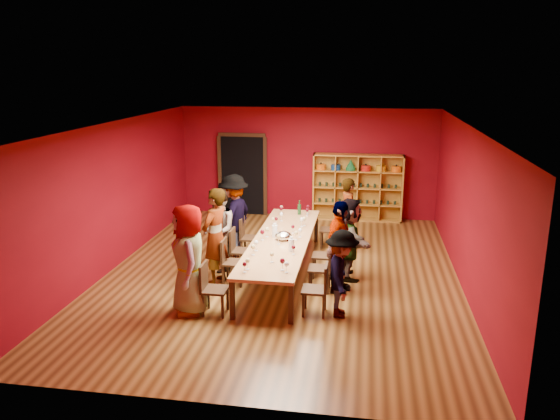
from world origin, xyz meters
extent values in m
cube|color=#553516|center=(0.00, 0.00, -0.01)|extent=(7.10, 9.10, 0.02)
cube|color=#690511|center=(0.00, 4.51, 1.50)|extent=(7.10, 0.02, 3.00)
cube|color=#690511|center=(0.00, -4.51, 1.50)|extent=(7.10, 0.02, 3.00)
cube|color=#690511|center=(-3.51, 0.00, 1.50)|extent=(0.02, 9.10, 3.00)
cube|color=#690511|center=(3.51, 0.00, 1.50)|extent=(0.02, 9.10, 3.00)
cube|color=silver|center=(0.00, 0.00, 3.01)|extent=(7.10, 9.10, 0.02)
cube|color=#B07B49|center=(0.00, 0.00, 0.72)|extent=(1.10, 4.50, 0.06)
cube|color=black|center=(-0.49, -2.17, 0.34)|extent=(0.08, 0.08, 0.69)
cube|color=black|center=(-0.49, 2.17, 0.34)|extent=(0.08, 0.08, 0.69)
cube|color=black|center=(0.49, -2.17, 0.34)|extent=(0.08, 0.08, 0.69)
cube|color=black|center=(0.49, 2.17, 0.34)|extent=(0.08, 0.08, 0.69)
cube|color=black|center=(-1.80, 4.44, 1.10)|extent=(1.20, 0.14, 2.20)
cube|color=black|center=(-1.80, 4.37, 2.25)|extent=(1.32, 0.06, 0.10)
cube|color=black|center=(-2.45, 4.37, 1.10)|extent=(0.10, 0.06, 2.20)
cube|color=black|center=(-1.15, 4.37, 1.10)|extent=(0.10, 0.06, 2.20)
cube|color=#B67E29|center=(0.22, 4.28, 0.90)|extent=(0.04, 0.40, 1.80)
cube|color=#B67E29|center=(2.58, 4.28, 0.90)|extent=(0.04, 0.40, 1.80)
cube|color=#B67E29|center=(1.40, 4.28, 1.78)|extent=(2.40, 0.40, 0.04)
cube|color=#B67E29|center=(1.40, 4.28, 0.02)|extent=(2.40, 0.40, 0.04)
cube|color=#B67E29|center=(1.40, 4.47, 0.90)|extent=(2.40, 0.02, 1.80)
cube|color=#B67E29|center=(1.40, 4.28, 0.45)|extent=(2.36, 0.38, 0.03)
cube|color=#B67E29|center=(1.40, 4.28, 0.90)|extent=(2.36, 0.38, 0.03)
cube|color=#B67E29|center=(1.40, 4.28, 1.35)|extent=(2.36, 0.38, 0.03)
cube|color=#B67E29|center=(0.80, 4.28, 0.90)|extent=(0.03, 0.38, 1.76)
cube|color=#B67E29|center=(1.40, 4.28, 0.90)|extent=(0.03, 0.38, 1.76)
cube|color=#B67E29|center=(2.00, 4.28, 0.90)|extent=(0.03, 0.38, 1.76)
cylinder|color=orange|center=(0.40, 4.28, 1.44)|extent=(0.26, 0.26, 0.15)
sphere|color=black|center=(0.40, 4.28, 1.53)|extent=(0.05, 0.05, 0.05)
cylinder|color=navy|center=(0.80, 4.28, 1.44)|extent=(0.26, 0.26, 0.15)
sphere|color=black|center=(0.80, 4.28, 1.53)|extent=(0.05, 0.05, 0.05)
cylinder|color=#1B6E3A|center=(1.20, 4.28, 1.41)|extent=(0.26, 0.26, 0.08)
cone|color=#1B6E3A|center=(1.20, 4.28, 1.56)|extent=(0.24, 0.24, 0.22)
cylinder|color=red|center=(1.60, 4.28, 1.44)|extent=(0.26, 0.26, 0.15)
sphere|color=black|center=(1.60, 4.28, 1.53)|extent=(0.05, 0.05, 0.05)
cylinder|color=gold|center=(2.00, 4.28, 1.44)|extent=(0.26, 0.26, 0.15)
sphere|color=black|center=(2.00, 4.28, 1.53)|extent=(0.05, 0.05, 0.05)
cylinder|color=orange|center=(2.40, 4.28, 1.44)|extent=(0.26, 0.26, 0.15)
sphere|color=black|center=(2.40, 4.28, 1.53)|extent=(0.05, 0.05, 0.05)
cylinder|color=black|center=(0.38, 4.28, 0.52)|extent=(0.07, 0.07, 0.10)
cylinder|color=black|center=(0.56, 4.28, 0.52)|extent=(0.07, 0.07, 0.10)
cylinder|color=black|center=(0.75, 4.28, 0.52)|extent=(0.07, 0.07, 0.10)
cylinder|color=black|center=(0.93, 4.28, 0.52)|extent=(0.07, 0.07, 0.10)
cylinder|color=black|center=(1.12, 4.28, 0.52)|extent=(0.07, 0.07, 0.10)
cylinder|color=black|center=(1.30, 4.28, 0.52)|extent=(0.07, 0.07, 0.10)
cylinder|color=black|center=(1.49, 4.28, 0.52)|extent=(0.07, 0.07, 0.10)
cylinder|color=black|center=(1.67, 4.28, 0.52)|extent=(0.07, 0.07, 0.10)
cylinder|color=black|center=(1.86, 4.28, 0.52)|extent=(0.07, 0.07, 0.10)
cylinder|color=black|center=(2.04, 4.28, 0.52)|extent=(0.07, 0.07, 0.10)
cylinder|color=black|center=(2.23, 4.28, 0.52)|extent=(0.07, 0.07, 0.10)
cylinder|color=black|center=(2.42, 4.28, 0.52)|extent=(0.07, 0.07, 0.10)
cylinder|color=black|center=(0.38, 4.28, 0.97)|extent=(0.07, 0.07, 0.10)
cylinder|color=black|center=(0.56, 4.28, 0.97)|extent=(0.07, 0.07, 0.10)
cylinder|color=black|center=(0.75, 4.28, 0.97)|extent=(0.07, 0.07, 0.10)
cylinder|color=black|center=(0.93, 4.28, 0.97)|extent=(0.07, 0.07, 0.10)
cylinder|color=black|center=(1.12, 4.28, 0.97)|extent=(0.07, 0.07, 0.10)
cylinder|color=black|center=(1.30, 4.28, 0.97)|extent=(0.07, 0.07, 0.10)
cylinder|color=black|center=(1.49, 4.28, 0.97)|extent=(0.07, 0.07, 0.10)
cylinder|color=black|center=(1.67, 4.28, 0.97)|extent=(0.07, 0.07, 0.10)
cylinder|color=black|center=(1.86, 4.28, 0.97)|extent=(0.07, 0.07, 0.10)
cylinder|color=black|center=(2.04, 4.28, 0.97)|extent=(0.07, 0.07, 0.10)
cylinder|color=black|center=(2.23, 4.28, 0.97)|extent=(0.07, 0.07, 0.10)
cylinder|color=black|center=(2.42, 4.28, 0.97)|extent=(0.07, 0.07, 0.10)
cube|color=black|center=(-0.83, -2.00, 0.43)|extent=(0.42, 0.42, 0.04)
cube|color=black|center=(-1.02, -2.00, 0.67)|extent=(0.04, 0.40, 0.44)
cube|color=black|center=(-1.00, -2.17, 0.21)|extent=(0.04, 0.04, 0.41)
cube|color=black|center=(-0.66, -2.17, 0.21)|extent=(0.04, 0.04, 0.41)
cube|color=black|center=(-1.00, -1.83, 0.21)|extent=(0.04, 0.04, 0.41)
cube|color=black|center=(-0.66, -1.83, 0.21)|extent=(0.04, 0.04, 0.41)
imported|color=#131A36|center=(-1.27, -2.00, 0.95)|extent=(0.84, 1.05, 1.90)
cube|color=black|center=(-0.83, -0.67, 0.43)|extent=(0.42, 0.42, 0.04)
cube|color=black|center=(-1.02, -0.67, 0.67)|extent=(0.04, 0.40, 0.44)
cube|color=black|center=(-1.00, -0.84, 0.21)|extent=(0.04, 0.04, 0.41)
cube|color=black|center=(-0.66, -0.84, 0.21)|extent=(0.04, 0.04, 0.41)
cube|color=black|center=(-1.00, -0.50, 0.21)|extent=(0.04, 0.04, 0.41)
cube|color=black|center=(-0.66, -0.50, 0.21)|extent=(0.04, 0.04, 0.41)
imported|color=silver|center=(-1.18, -0.67, 0.94)|extent=(0.68, 0.80, 1.88)
cube|color=black|center=(-0.83, 0.01, 0.43)|extent=(0.42, 0.42, 0.04)
cube|color=black|center=(-1.02, 0.01, 0.67)|extent=(0.04, 0.40, 0.44)
cube|color=black|center=(-1.00, -0.16, 0.21)|extent=(0.04, 0.04, 0.41)
cube|color=black|center=(-0.66, -0.16, 0.21)|extent=(0.04, 0.04, 0.41)
cube|color=black|center=(-1.00, 0.18, 0.21)|extent=(0.04, 0.04, 0.41)
cube|color=black|center=(-0.66, 0.18, 0.21)|extent=(0.04, 0.04, 0.41)
imported|color=#48494D|center=(-1.30, 0.01, 0.85)|extent=(0.63, 0.91, 1.71)
cube|color=black|center=(-0.83, 0.88, 0.43)|extent=(0.42, 0.42, 0.04)
cube|color=black|center=(-1.02, 0.88, 0.67)|extent=(0.04, 0.40, 0.44)
cube|color=black|center=(-1.00, 0.71, 0.21)|extent=(0.04, 0.04, 0.41)
cube|color=black|center=(-0.66, 0.71, 0.21)|extent=(0.04, 0.04, 0.41)
cube|color=black|center=(-1.00, 1.05, 0.21)|extent=(0.04, 0.04, 0.41)
cube|color=black|center=(-0.66, 1.05, 0.21)|extent=(0.04, 0.04, 0.41)
imported|color=#4F4F54|center=(-1.20, 0.88, 0.92)|extent=(0.76, 1.27, 1.84)
cube|color=black|center=(0.83, -1.73, 0.43)|extent=(0.42, 0.42, 0.04)
cube|color=black|center=(1.02, -1.73, 0.67)|extent=(0.04, 0.40, 0.44)
cube|color=black|center=(0.66, -1.90, 0.21)|extent=(0.04, 0.04, 0.41)
cube|color=black|center=(1.00, -1.90, 0.21)|extent=(0.04, 0.04, 0.41)
cube|color=black|center=(0.66, -1.56, 0.21)|extent=(0.04, 0.04, 0.41)
cube|color=black|center=(1.00, -1.56, 0.21)|extent=(0.04, 0.04, 0.41)
imported|color=white|center=(1.27, -1.73, 0.75)|extent=(0.45, 0.99, 1.49)
cube|color=black|center=(0.83, -0.73, 0.43)|extent=(0.42, 0.42, 0.04)
cube|color=black|center=(1.02, -0.73, 0.67)|extent=(0.04, 0.40, 0.44)
cube|color=black|center=(0.66, -0.90, 0.21)|extent=(0.04, 0.04, 0.41)
cube|color=black|center=(1.00, -0.90, 0.21)|extent=(0.04, 0.04, 0.41)
cube|color=black|center=(0.66, -0.56, 0.21)|extent=(0.04, 0.04, 0.41)
cube|color=black|center=(1.00, -0.56, 0.21)|extent=(0.04, 0.04, 0.41)
imported|color=#131B35|center=(1.17, -0.73, 0.87)|extent=(0.74, 1.11, 1.74)
cube|color=black|center=(0.83, -0.01, 0.43)|extent=(0.42, 0.42, 0.04)
cube|color=black|center=(1.02, -0.01, 0.67)|extent=(0.04, 0.40, 0.44)
cube|color=black|center=(0.66, -0.18, 0.21)|extent=(0.04, 0.04, 0.41)
cube|color=black|center=(1.00, -0.18, 0.21)|extent=(0.04, 0.04, 0.41)
cube|color=black|center=(0.66, 0.16, 0.21)|extent=(0.04, 0.04, 0.41)
cube|color=black|center=(1.00, 0.16, 0.21)|extent=(0.04, 0.04, 0.41)
imported|color=silver|center=(1.34, -0.01, 0.82)|extent=(0.83, 1.58, 1.63)
cube|color=black|center=(0.83, 1.77, 0.43)|extent=(0.42, 0.42, 0.04)
cube|color=black|center=(1.02, 1.77, 0.67)|extent=(0.04, 0.40, 0.44)
cube|color=black|center=(0.66, 1.60, 0.21)|extent=(0.04, 0.04, 0.41)
cube|color=black|center=(1.00, 1.60, 0.21)|extent=(0.04, 0.04, 0.41)
cube|color=black|center=(0.66, 1.94, 0.21)|extent=(0.04, 0.04, 0.41)
cube|color=black|center=(1.00, 1.94, 0.21)|extent=(0.04, 0.04, 0.41)
imported|color=#5376AC|center=(1.26, 1.77, 0.83)|extent=(0.63, 0.72, 1.66)
cylinder|color=white|center=(-0.33, -1.93, 0.75)|extent=(0.06, 0.06, 0.01)
cylinder|color=white|center=(-0.33, -1.93, 0.81)|extent=(0.01, 0.01, 0.10)
ellipsoid|color=#430712|center=(-0.33, -1.93, 0.89)|extent=(0.07, 0.07, 0.09)
cylinder|color=white|center=(0.17, 0.37, 0.75)|extent=(0.06, 0.06, 0.01)
cylinder|color=white|center=(0.17, 0.37, 0.81)|extent=(0.01, 0.01, 0.10)
ellipsoid|color=#430712|center=(0.17, 0.37, 0.89)|extent=(0.07, 0.07, 0.08)
cylinder|color=white|center=(-0.31, 0.04, 0.75)|extent=(0.07, 0.07, 0.01)
cylinder|color=white|center=(-0.31, 0.04, 0.82)|extent=(0.01, 0.01, 0.12)
ellipsoid|color=#D1C282|center=(-0.31, 0.04, 0.91)|extent=(0.08, 0.08, 0.10)
cylinder|color=white|center=(-0.33, 0.85, 0.75)|extent=(0.06, 0.06, 0.01)
cylinder|color=white|center=(-0.33, 0.85, 0.81)|extent=(0.01, 0.01, 0.10)
ellipsoid|color=#D1C282|center=(-0.33, 0.85, 0.89)|extent=(0.07, 0.07, 0.09)
cylinder|color=white|center=(-0.31, -1.79, 0.75)|extent=(0.07, 0.07, 0.01)
cylinder|color=white|center=(-0.31, -1.79, 0.81)|extent=(0.01, 0.01, 0.11)
ellipsoid|color=#D1C282|center=(-0.31, -1.79, 0.91)|extent=(0.08, 0.08, 0.09)
cylinder|color=white|center=(0.35, 0.13, 0.75)|extent=(0.06, 0.06, 0.01)
cylinder|color=white|center=(0.35, 0.13, 0.81)|extent=(0.01, 0.01, 0.10)
ellipsoid|color=white|center=(0.35, 0.13, 0.89)|extent=(0.08, 0.08, 0.09)
cylinder|color=white|center=(0.34, 0.94, 0.75)|extent=(0.07, 0.07, 0.01)
cylinder|color=white|center=(0.34, 0.94, 0.82)|extent=(0.01, 0.01, 0.11)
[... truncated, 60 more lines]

